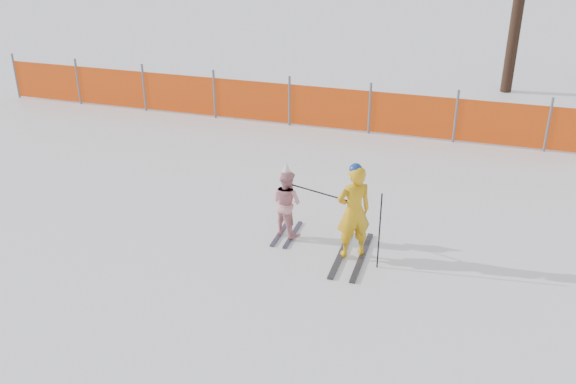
% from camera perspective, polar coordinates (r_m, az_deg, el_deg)
% --- Properties ---
extents(ground, '(120.00, 120.00, 0.00)m').
position_cam_1_polar(ground, '(10.24, -0.82, -6.21)').
color(ground, white).
rests_on(ground, ground).
extents(adult, '(0.67, 1.54, 1.63)m').
position_cam_1_polar(adult, '(10.04, 5.85, -1.78)').
color(adult, black).
rests_on(adult, ground).
extents(child, '(0.70, 0.96, 1.35)m').
position_cam_1_polar(child, '(10.72, -0.13, -0.91)').
color(child, black).
rests_on(child, ground).
extents(ski_poles, '(1.56, 0.57, 1.28)m').
position_cam_1_polar(ski_poles, '(10.03, 5.70, -1.93)').
color(ski_poles, black).
rests_on(ski_poles, ground).
extents(safety_fence, '(14.86, 0.06, 1.25)m').
position_cam_1_polar(safety_fence, '(16.15, -2.01, 8.04)').
color(safety_fence, '#595960').
rests_on(safety_fence, ground).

